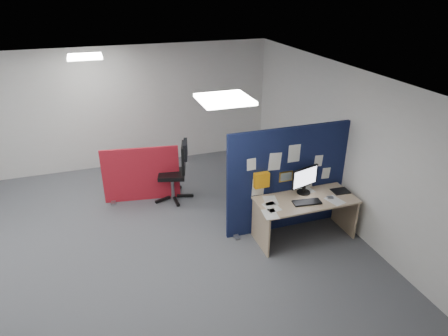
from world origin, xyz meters
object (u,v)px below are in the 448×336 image
object	(u,v)px
main_desk	(304,207)
office_chair	(178,167)
monitor_main	(305,179)
red_divider	(141,175)
navy_divider	(289,179)

from	to	relation	value
main_desk	office_chair	xyz separation A→B (m)	(-1.68, 1.93, 0.12)
monitor_main	red_divider	world-z (taller)	monitor_main
navy_divider	red_divider	bearing A→B (deg)	142.22
navy_divider	main_desk	distance (m)	0.52
monitor_main	red_divider	xyz separation A→B (m)	(-2.43, 1.94, -0.45)
monitor_main	office_chair	xyz separation A→B (m)	(-1.74, 1.77, -0.32)
monitor_main	office_chair	bearing A→B (deg)	119.23
main_desk	office_chair	size ratio (longest dim) A/B	1.38
navy_divider	main_desk	xyz separation A→B (m)	(0.11, -0.36, -0.37)
main_desk	red_divider	distance (m)	3.16
office_chair	monitor_main	bearing A→B (deg)	-29.83
navy_divider	monitor_main	size ratio (longest dim) A/B	4.28
navy_divider	red_divider	world-z (taller)	navy_divider
navy_divider	monitor_main	world-z (taller)	navy_divider
main_desk	red_divider	xyz separation A→B (m)	(-2.36, 2.10, -0.02)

